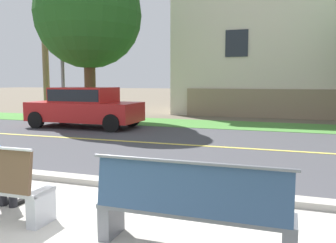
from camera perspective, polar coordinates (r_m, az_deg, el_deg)
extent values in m
plane|color=#665B4C|center=(11.33, 6.64, -2.60)|extent=(140.00, 140.00, 0.00)
cube|color=#B7B2A8|center=(4.47, -15.95, -17.26)|extent=(44.00, 3.60, 0.01)
cube|color=#ADA89E|center=(6.04, -5.16, -10.16)|extent=(44.00, 0.30, 0.11)
cube|color=#424247|center=(9.89, 4.76, -3.89)|extent=(52.00, 8.00, 0.01)
cube|color=#E0CC4C|center=(9.88, 4.76, -3.86)|extent=(48.00, 0.14, 0.01)
cube|color=#478438|center=(14.68, 9.54, -0.52)|extent=(48.00, 2.80, 0.02)
cube|color=silver|center=(4.80, -19.65, -12.88)|extent=(0.14, 0.40, 0.45)
cube|color=slate|center=(4.29, -9.06, -14.95)|extent=(0.14, 0.40, 0.45)
cube|color=slate|center=(3.84, 18.90, -17.85)|extent=(0.14, 0.40, 0.45)
cube|color=slate|center=(3.88, 4.06, -14.07)|extent=(2.08, 0.44, 0.05)
cube|color=navy|center=(3.61, 3.28, -10.88)|extent=(2.00, 0.12, 0.52)
cylinder|color=slate|center=(3.52, 3.27, -6.58)|extent=(2.08, 0.04, 0.04)
cylinder|color=black|center=(5.36, -25.17, -7.89)|extent=(0.15, 0.42, 0.15)
cylinder|color=black|center=(5.69, -25.00, -10.14)|extent=(0.12, 0.12, 0.43)
cube|color=black|center=(5.80, -24.35, -11.67)|extent=(0.09, 0.24, 0.07)
cylinder|color=black|center=(5.57, -23.64, -10.43)|extent=(0.12, 0.12, 0.43)
cube|color=black|center=(5.68, -23.00, -11.98)|extent=(0.09, 0.24, 0.07)
cube|color=red|center=(14.04, -13.21, 1.58)|extent=(4.30, 1.76, 0.72)
cube|color=red|center=(14.00, -13.28, 4.11)|extent=(2.24, 1.58, 0.60)
cube|color=black|center=(14.00, -13.28, 4.20)|extent=(2.15, 1.62, 0.43)
cylinder|color=black|center=(12.54, -9.03, -0.27)|extent=(0.64, 0.18, 0.64)
cylinder|color=black|center=(14.04, -5.81, 0.49)|extent=(0.64, 0.18, 0.64)
cylinder|color=black|center=(14.32, -20.40, 0.24)|extent=(0.64, 0.18, 0.64)
cylinder|color=black|center=(15.65, -16.51, 0.88)|extent=(0.64, 0.18, 0.64)
cylinder|color=gray|center=(17.26, -16.71, 12.82)|extent=(0.16, 0.16, 7.52)
cylinder|color=brown|center=(16.34, -12.37, 5.23)|extent=(0.50, 0.50, 2.92)
sphere|color=#23561E|center=(16.59, -12.65, 16.39)|extent=(4.67, 4.67, 4.67)
cylinder|color=brown|center=(19.62, -19.18, 12.75)|extent=(0.32, 0.32, 8.07)
cube|color=gray|center=(17.89, 23.72, 2.49)|extent=(13.00, 0.36, 1.40)
cube|color=beige|center=(21.05, 19.91, 10.22)|extent=(12.45, 6.40, 6.57)
cube|color=#232833|center=(18.04, 10.96, 12.21)|extent=(1.10, 0.06, 1.30)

